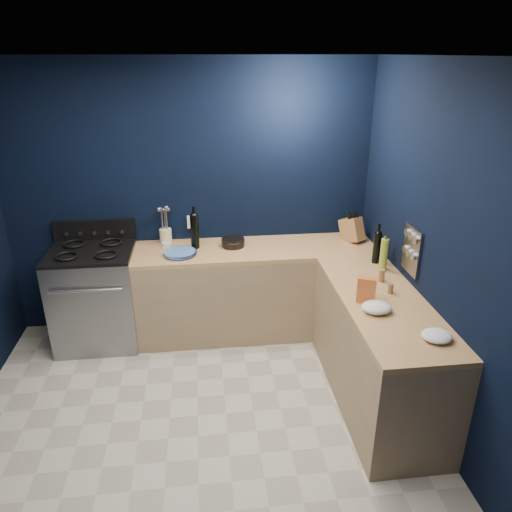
{
  "coord_description": "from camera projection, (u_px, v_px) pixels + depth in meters",
  "views": [
    {
      "loc": [
        0.1,
        -2.77,
        2.62
      ],
      "look_at": [
        0.55,
        1.0,
        1.0
      ],
      "focal_mm": 33.63,
      "sensor_mm": 36.0,
      "label": 1
    }
  ],
  "objects": [
    {
      "name": "cab_right",
      "position": [
        377.0,
        352.0,
        3.79
      ],
      "size": [
        0.63,
        1.67,
        0.86
      ],
      "primitive_type": "cube",
      "color": "#9C7F5B",
      "rests_on": "floor"
    },
    {
      "name": "wine_bottle_back",
      "position": [
        195.0,
        232.0,
        4.5
      ],
      "size": [
        0.09,
        0.09,
        0.33
      ],
      "primitive_type": "cylinder",
      "rotation": [
        0.0,
        0.0,
        0.2
      ],
      "color": "black",
      "rests_on": "top_back"
    },
    {
      "name": "spice_jar_far",
      "position": [
        391.0,
        288.0,
        3.69
      ],
      "size": [
        0.05,
        0.05,
        0.08
      ],
      "primitive_type": "cylinder",
      "rotation": [
        0.0,
        0.0,
        -0.34
      ],
      "color": "olive",
      "rests_on": "top_right"
    },
    {
      "name": "towel_front",
      "position": [
        377.0,
        307.0,
        3.43
      ],
      "size": [
        0.27,
        0.25,
        0.08
      ],
      "primitive_type": "ellipsoid",
      "rotation": [
        0.0,
        0.0,
        0.35
      ],
      "color": "white",
      "rests_on": "top_right"
    },
    {
      "name": "cooktop",
      "position": [
        90.0,
        252.0,
        4.38
      ],
      "size": [
        0.76,
        0.66,
        0.03
      ],
      "primitive_type": "cube",
      "color": "black",
      "rests_on": "gas_range"
    },
    {
      "name": "top_back",
      "position": [
        256.0,
        250.0,
        4.58
      ],
      "size": [
        2.3,
        0.63,
        0.04
      ],
      "primitive_type": "cube",
      "color": "olive",
      "rests_on": "cab_back"
    },
    {
      "name": "ceiling",
      "position": [
        175.0,
        54.0,
        2.52
      ],
      "size": [
        3.5,
        3.5,
        0.02
      ],
      "primitive_type": "cube",
      "color": "silver",
      "rests_on": "ground"
    },
    {
      "name": "gas_range",
      "position": [
        97.0,
        298.0,
        4.56
      ],
      "size": [
        0.76,
        0.66,
        0.92
      ],
      "primitive_type": "cube",
      "color": "gray",
      "rests_on": "floor"
    },
    {
      "name": "wall_right",
      "position": [
        451.0,
        265.0,
        3.23
      ],
      "size": [
        0.02,
        3.5,
        2.6
      ],
      "primitive_type": "cube",
      "color": "black",
      "rests_on": "ground"
    },
    {
      "name": "utensil_crock",
      "position": [
        166.0,
        236.0,
        4.65
      ],
      "size": [
        0.14,
        0.14,
        0.14
      ],
      "primitive_type": "cylinder",
      "rotation": [
        0.0,
        0.0,
        -0.27
      ],
      "color": "beige",
      "rests_on": "top_back"
    },
    {
      "name": "wall_outlet",
      "position": [
        192.0,
        222.0,
        4.71
      ],
      "size": [
        0.09,
        0.02,
        0.13
      ],
      "primitive_type": "cube",
      "color": "white",
      "rests_on": "wall_back"
    },
    {
      "name": "plate_stack",
      "position": [
        180.0,
        253.0,
        4.4
      ],
      "size": [
        0.33,
        0.33,
        0.04
      ],
      "primitive_type": "cylinder",
      "rotation": [
        0.0,
        0.0,
        -0.15
      ],
      "color": "#3B679D",
      "rests_on": "top_back"
    },
    {
      "name": "cab_back",
      "position": [
        256.0,
        291.0,
        4.75
      ],
      "size": [
        2.3,
        0.63,
        0.86
      ],
      "primitive_type": "cube",
      "color": "#9C7F5B",
      "rests_on": "floor"
    },
    {
      "name": "backguard",
      "position": [
        95.0,
        230.0,
        4.61
      ],
      "size": [
        0.76,
        0.06,
        0.2
      ],
      "primitive_type": "cube",
      "color": "black",
      "rests_on": "gas_range"
    },
    {
      "name": "spice_panel",
      "position": [
        412.0,
        250.0,
        3.77
      ],
      "size": [
        0.02,
        0.28,
        0.38
      ],
      "primitive_type": "cube",
      "color": "gray",
      "rests_on": "wall_right"
    },
    {
      "name": "crouton_bag",
      "position": [
        366.0,
        290.0,
        3.54
      ],
      "size": [
        0.15,
        0.11,
        0.2
      ],
      "primitive_type": "cube",
      "rotation": [
        0.0,
        0.0,
        -0.41
      ],
      "color": "red",
      "rests_on": "top_right"
    },
    {
      "name": "floor",
      "position": [
        198.0,
        437.0,
        3.55
      ],
      "size": [
        3.5,
        3.5,
        0.02
      ],
      "primitive_type": "cube",
      "color": "beige",
      "rests_on": "ground"
    },
    {
      "name": "ramekin",
      "position": [
        167.0,
        244.0,
        4.6
      ],
      "size": [
        0.12,
        0.12,
        0.04
      ],
      "primitive_type": "cylinder",
      "rotation": [
        0.0,
        0.0,
        0.34
      ],
      "color": "white",
      "rests_on": "top_back"
    },
    {
      "name": "wall_back",
      "position": [
        191.0,
        200.0,
        4.65
      ],
      "size": [
        3.5,
        0.02,
        2.6
      ],
      "primitive_type": "cube",
      "color": "black",
      "rests_on": "ground"
    },
    {
      "name": "spice_jar_near",
      "position": [
        382.0,
        276.0,
        3.88
      ],
      "size": [
        0.05,
        0.05,
        0.1
      ],
      "primitive_type": "cylinder",
      "rotation": [
        0.0,
        0.0,
        -0.08
      ],
      "color": "olive",
      "rests_on": "top_right"
    },
    {
      "name": "top_right",
      "position": [
        383.0,
        302.0,
        3.62
      ],
      "size": [
        0.63,
        1.67,
        0.04
      ],
      "primitive_type": "cube",
      "color": "olive",
      "rests_on": "cab_right"
    },
    {
      "name": "towel_end",
      "position": [
        437.0,
        336.0,
        3.1
      ],
      "size": [
        0.25,
        0.23,
        0.06
      ],
      "primitive_type": "ellipsoid",
      "rotation": [
        0.0,
        0.0,
        0.34
      ],
      "color": "white",
      "rests_on": "top_right"
    },
    {
      "name": "lemon_basket",
      "position": [
        233.0,
        242.0,
        4.59
      ],
      "size": [
        0.29,
        0.29,
        0.08
      ],
      "primitive_type": "cylinder",
      "rotation": [
        0.0,
        0.0,
        0.41
      ],
      "color": "black",
      "rests_on": "top_back"
    },
    {
      "name": "knife_block",
      "position": [
        352.0,
        230.0,
        4.7
      ],
      "size": [
        0.25,
        0.29,
        0.28
      ],
      "primitive_type": "cube",
      "rotation": [
        -0.31,
        0.0,
        0.56
      ],
      "color": "#94602F",
      "rests_on": "top_back"
    },
    {
      "name": "wine_bottle_right",
      "position": [
        377.0,
        248.0,
        4.2
      ],
      "size": [
        0.08,
        0.08,
        0.28
      ],
      "primitive_type": "cylinder",
      "rotation": [
        0.0,
        0.0,
        -0.17
      ],
      "color": "black",
      "rests_on": "top_right"
    },
    {
      "name": "oil_bottle",
      "position": [
        384.0,
        255.0,
        4.05
      ],
      "size": [
        0.08,
        0.08,
        0.28
      ],
      "primitive_type": "cylinder",
      "rotation": [
        0.0,
        0.0,
        0.21
      ],
      "color": "#8CA434",
      "rests_on": "top_right"
    },
    {
      "name": "oven_door",
      "position": [
        90.0,
        316.0,
        4.28
      ],
      "size": [
        0.59,
        0.02,
        0.42
      ],
      "primitive_type": "cube",
      "color": "black",
      "rests_on": "gas_range"
    }
  ]
}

